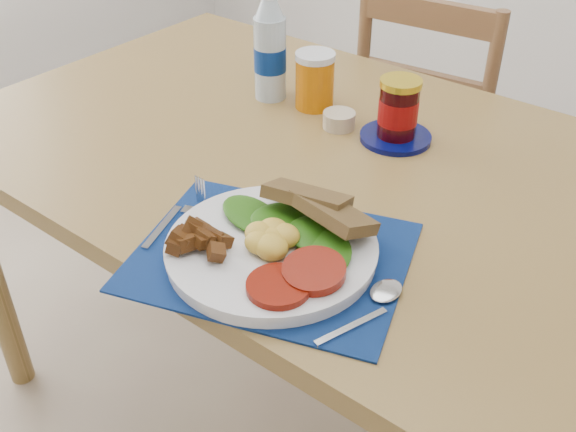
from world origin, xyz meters
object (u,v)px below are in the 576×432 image
(chair_far, at_px, (432,111))
(jam_on_saucer, at_px, (398,114))
(juice_glass, at_px, (315,82))
(breakfast_plate, at_px, (266,243))
(water_bottle, at_px, (270,52))

(chair_far, xyz_separation_m, jam_on_saucer, (0.18, -0.53, 0.25))
(juice_glass, bearing_deg, breakfast_plate, -61.37)
(breakfast_plate, height_order, juice_glass, juice_glass)
(breakfast_plate, height_order, jam_on_saucer, jam_on_saucer)
(breakfast_plate, bearing_deg, water_bottle, 125.17)
(water_bottle, xyz_separation_m, juice_glass, (0.10, 0.02, -0.05))
(water_bottle, relative_size, jam_on_saucer, 1.69)
(juice_glass, height_order, jam_on_saucer, jam_on_saucer)
(juice_glass, bearing_deg, jam_on_saucer, -5.19)
(juice_glass, relative_size, jam_on_saucer, 0.81)
(juice_glass, xyz_separation_m, jam_on_saucer, (0.21, -0.02, -0.00))
(jam_on_saucer, bearing_deg, juice_glass, 174.81)
(chair_far, bearing_deg, breakfast_plate, 96.94)
(breakfast_plate, distance_m, water_bottle, 0.57)
(chair_far, bearing_deg, juice_glass, 80.52)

